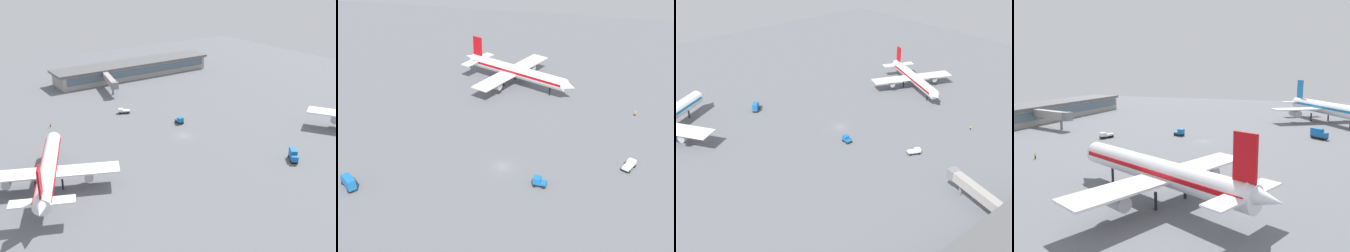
% 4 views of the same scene
% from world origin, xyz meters
% --- Properties ---
extents(ground, '(288.00, 288.00, 0.00)m').
position_xyz_m(ground, '(0.00, 0.00, 0.00)').
color(ground, slate).
extents(airplane_taxiing, '(36.45, 44.02, 14.16)m').
position_xyz_m(airplane_taxiing, '(49.55, 7.15, 5.15)').
color(airplane_taxiing, white).
rests_on(airplane_taxiing, ground).
extents(pushback_tractor, '(4.78, 3.73, 1.90)m').
position_xyz_m(pushback_tractor, '(6.50, -31.32, 0.97)').
color(pushback_tractor, black).
rests_on(pushback_tractor, ground).
extents(catering_truck, '(5.02, 5.54, 3.30)m').
position_xyz_m(catering_truck, '(-16.44, 33.50, 1.70)').
color(catering_truck, black).
rests_on(catering_truck, ground).
extents(baggage_tug, '(2.35, 3.29, 2.30)m').
position_xyz_m(baggage_tug, '(-5.54, -10.12, 1.16)').
color(baggage_tug, black).
rests_on(baggage_tug, ground).
extents(ground_crew_worker, '(0.53, 0.53, 1.67)m').
position_xyz_m(ground_crew_worker, '(35.26, -33.57, 0.85)').
color(ground_crew_worker, '#1E2338').
rests_on(ground_crew_worker, ground).
extents(jet_bridge, '(7.66, 20.41, 6.74)m').
position_xyz_m(jet_bridge, '(-2.28, -59.81, 5.14)').
color(jet_bridge, '#9E9993').
rests_on(jet_bridge, ground).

